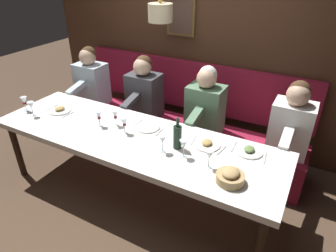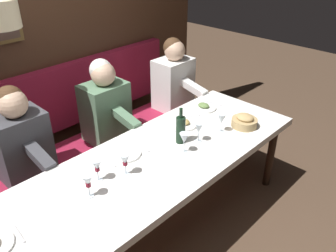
{
  "view_description": "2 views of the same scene",
  "coord_description": "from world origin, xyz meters",
  "px_view_note": "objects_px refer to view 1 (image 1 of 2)",
  "views": [
    {
      "loc": [
        -2.0,
        -1.48,
        2.24
      ],
      "look_at": [
        0.05,
        -0.37,
        0.92
      ],
      "focal_mm": 31.86,
      "sensor_mm": 36.0,
      "label": 1
    },
    {
      "loc": [
        -1.53,
        1.29,
        2.23
      ],
      "look_at": [
        0.05,
        -0.37,
        0.92
      ],
      "focal_mm": 37.12,
      "sensor_mm": 36.0,
      "label": 2
    }
  ],
  "objects_px": {
    "dining_table": "(133,141)",
    "wine_glass_7": "(115,115)",
    "wine_glass_5": "(99,116)",
    "diner_far": "(91,78)",
    "diner_nearest": "(292,122)",
    "wine_glass_1": "(184,145)",
    "wine_glass_4": "(209,155)",
    "diner_middle": "(144,89)",
    "wine_glass_2": "(24,101)",
    "wine_glass_0": "(124,122)",
    "wine_bottle": "(177,137)",
    "diner_near": "(205,103)",
    "bread_bowl": "(230,177)",
    "wine_glass_3": "(162,140)",
    "wine_glass_6": "(31,106)"
  },
  "relations": [
    {
      "from": "wine_glass_0",
      "to": "wine_glass_3",
      "type": "relative_size",
      "value": 1.0
    },
    {
      "from": "wine_bottle",
      "to": "wine_glass_5",
      "type": "bearing_deg",
      "value": 90.9
    },
    {
      "from": "diner_middle",
      "to": "wine_glass_1",
      "type": "relative_size",
      "value": 4.82
    },
    {
      "from": "wine_bottle",
      "to": "wine_glass_1",
      "type": "bearing_deg",
      "value": -131.66
    },
    {
      "from": "dining_table",
      "to": "wine_glass_1",
      "type": "relative_size",
      "value": 17.87
    },
    {
      "from": "wine_glass_3",
      "to": "wine_bottle",
      "type": "xyz_separation_m",
      "value": [
        0.11,
        -0.09,
        -0.0
      ]
    },
    {
      "from": "diner_near",
      "to": "wine_glass_3",
      "type": "relative_size",
      "value": 4.82
    },
    {
      "from": "dining_table",
      "to": "diner_middle",
      "type": "bearing_deg",
      "value": 25.83
    },
    {
      "from": "diner_middle",
      "to": "wine_glass_3",
      "type": "xyz_separation_m",
      "value": [
        -0.98,
        -0.82,
        0.04
      ]
    },
    {
      "from": "wine_glass_0",
      "to": "wine_glass_7",
      "type": "height_order",
      "value": "same"
    },
    {
      "from": "diner_middle",
      "to": "wine_glass_0",
      "type": "height_order",
      "value": "diner_middle"
    },
    {
      "from": "wine_glass_2",
      "to": "bread_bowl",
      "type": "bearing_deg",
      "value": -92.19
    },
    {
      "from": "wine_glass_0",
      "to": "wine_bottle",
      "type": "distance_m",
      "value": 0.57
    },
    {
      "from": "wine_glass_4",
      "to": "diner_far",
      "type": "bearing_deg",
      "value": 64.74
    },
    {
      "from": "dining_table",
      "to": "wine_glass_6",
      "type": "distance_m",
      "value": 1.21
    },
    {
      "from": "wine_glass_0",
      "to": "wine_glass_1",
      "type": "distance_m",
      "value": 0.69
    },
    {
      "from": "wine_glass_0",
      "to": "wine_glass_7",
      "type": "bearing_deg",
      "value": 64.03
    },
    {
      "from": "wine_glass_2",
      "to": "wine_glass_1",
      "type": "bearing_deg",
      "value": -88.82
    },
    {
      "from": "wine_glass_2",
      "to": "bread_bowl",
      "type": "relative_size",
      "value": 0.75
    },
    {
      "from": "wine_glass_2",
      "to": "dining_table",
      "type": "bearing_deg",
      "value": -85.14
    },
    {
      "from": "wine_glass_0",
      "to": "wine_glass_1",
      "type": "bearing_deg",
      "value": -97.5
    },
    {
      "from": "diner_nearest",
      "to": "diner_middle",
      "type": "xyz_separation_m",
      "value": [
        0.0,
        1.75,
        0.0
      ]
    },
    {
      "from": "wine_glass_4",
      "to": "wine_glass_7",
      "type": "relative_size",
      "value": 1.0
    },
    {
      "from": "wine_glass_7",
      "to": "diner_far",
      "type": "bearing_deg",
      "value": 52.23
    },
    {
      "from": "diner_near",
      "to": "wine_glass_5",
      "type": "height_order",
      "value": "diner_near"
    },
    {
      "from": "diner_near",
      "to": "dining_table",
      "type": "bearing_deg",
      "value": 155.91
    },
    {
      "from": "wine_glass_1",
      "to": "wine_glass_7",
      "type": "height_order",
      "value": "same"
    },
    {
      "from": "diner_middle",
      "to": "wine_glass_2",
      "type": "distance_m",
      "value": 1.37
    },
    {
      "from": "bread_bowl",
      "to": "wine_glass_3",
      "type": "bearing_deg",
      "value": 80.19
    },
    {
      "from": "diner_nearest",
      "to": "bread_bowl",
      "type": "distance_m",
      "value": 1.13
    },
    {
      "from": "wine_glass_7",
      "to": "wine_glass_3",
      "type": "bearing_deg",
      "value": -106.28
    },
    {
      "from": "diner_nearest",
      "to": "diner_far",
      "type": "relative_size",
      "value": 1.0
    },
    {
      "from": "wine_glass_0",
      "to": "wine_glass_4",
      "type": "relative_size",
      "value": 1.0
    },
    {
      "from": "dining_table",
      "to": "wine_glass_4",
      "type": "distance_m",
      "value": 0.86
    },
    {
      "from": "wine_glass_5",
      "to": "wine_glass_7",
      "type": "bearing_deg",
      "value": -55.98
    },
    {
      "from": "wine_glass_4",
      "to": "wine_bottle",
      "type": "distance_m",
      "value": 0.38
    },
    {
      "from": "diner_far",
      "to": "wine_glass_4",
      "type": "height_order",
      "value": "diner_far"
    },
    {
      "from": "diner_far",
      "to": "wine_glass_6",
      "type": "height_order",
      "value": "diner_far"
    },
    {
      "from": "wine_glass_5",
      "to": "diner_far",
      "type": "bearing_deg",
      "value": 45.02
    },
    {
      "from": "wine_glass_2",
      "to": "wine_glass_3",
      "type": "height_order",
      "value": "same"
    },
    {
      "from": "diner_near",
      "to": "wine_glass_1",
      "type": "bearing_deg",
      "value": -168.8
    },
    {
      "from": "diner_nearest",
      "to": "wine_glass_1",
      "type": "relative_size",
      "value": 4.82
    },
    {
      "from": "wine_glass_2",
      "to": "wine_glass_7",
      "type": "bearing_deg",
      "value": -78.96
    },
    {
      "from": "wine_glass_3",
      "to": "wine_bottle",
      "type": "relative_size",
      "value": 0.55
    },
    {
      "from": "diner_far",
      "to": "diner_middle",
      "type": "bearing_deg",
      "value": -90.0
    },
    {
      "from": "diner_nearest",
      "to": "wine_glass_7",
      "type": "height_order",
      "value": "diner_nearest"
    },
    {
      "from": "diner_middle",
      "to": "diner_far",
      "type": "bearing_deg",
      "value": 90.0
    },
    {
      "from": "dining_table",
      "to": "wine_glass_7",
      "type": "bearing_deg",
      "value": 70.07
    },
    {
      "from": "wine_glass_0",
      "to": "wine_glass_6",
      "type": "bearing_deg",
      "value": 99.31
    },
    {
      "from": "diner_middle",
      "to": "wine_glass_6",
      "type": "height_order",
      "value": "diner_middle"
    }
  ]
}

